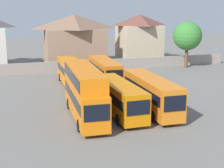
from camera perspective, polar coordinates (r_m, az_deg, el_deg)
The scene contains 10 objects.
ground at distance 51.62m, azimuth -4.84°, elevation 0.87°, with size 140.00×140.00×0.00m, color slate.
depot_boundary_wall at distance 57.41m, azimuth -6.17°, elevation 2.99°, with size 56.00×0.50×1.80m, color gray.
bus_1 at distance 33.17m, azimuth -4.65°, elevation -1.01°, with size 2.96×11.57×5.00m.
bus_2 at distance 34.38m, azimuth 1.18°, elevation -2.09°, with size 2.72×10.32×3.27m.
bus_3 at distance 35.67m, azimuth 6.57°, elevation -1.38°, with size 2.63×11.01×3.54m.
bus_4 at distance 47.15m, azimuth -6.72°, elevation 2.02°, with size 2.78×11.00×3.33m.
bus_5 at distance 47.89m, azimuth -1.23°, elevation 2.31°, with size 2.82×10.45×3.38m.
house_terrace_centre at distance 63.73m, azimuth -6.30°, elevation 7.45°, with size 11.28×7.74×9.24m.
house_terrace_right at distance 67.70m, azimuth 4.55°, elevation 7.76°, with size 7.97×7.67×9.15m.
tree_left_of_lot at distance 61.67m, azimuth 12.50°, elevation 7.83°, with size 5.03×5.03×8.13m.
Camera 1 is at (-10.44, -31.37, 10.85)m, focal length 54.65 mm.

